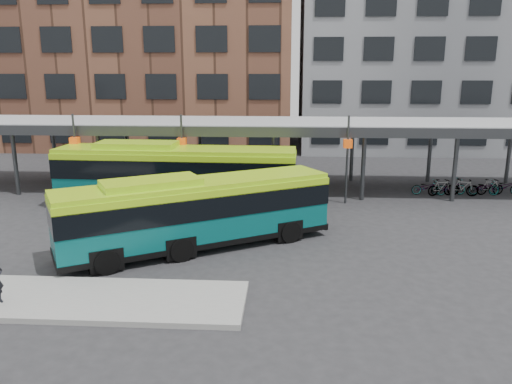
{
  "coord_description": "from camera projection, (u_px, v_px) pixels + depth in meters",
  "views": [
    {
      "loc": [
        2.71,
        -17.1,
        7.1
      ],
      "look_at": [
        1.38,
        4.6,
        1.8
      ],
      "focal_mm": 35.0,
      "sensor_mm": 36.0,
      "label": 1
    }
  ],
  "objects": [
    {
      "name": "boarding_island",
      "position": [
        25.0,
        298.0,
        15.83
      ],
      "size": [
        14.0,
        3.0,
        0.18
      ],
      "primitive_type": "cube",
      "color": "gray",
      "rests_on": "ground"
    },
    {
      "name": "bus_front",
      "position": [
        197.0,
        210.0,
        20.16
      ],
      "size": [
        10.81,
        7.66,
        3.07
      ],
      "rotation": [
        0.0,
        0.0,
        0.53
      ],
      "color": "#075454",
      "rests_on": "ground"
    },
    {
      "name": "building_grey",
      "position": [
        432.0,
        38.0,
        46.14
      ],
      "size": [
        24.0,
        14.0,
        20.0
      ],
      "primitive_type": "cube",
      "color": "slate",
      "rests_on": "ground"
    },
    {
      "name": "bus_rear",
      "position": [
        176.0,
        174.0,
        26.34
      ],
      "size": [
        12.66,
        3.18,
        3.47
      ],
      "rotation": [
        0.0,
        0.0,
        -0.03
      ],
      "color": "#075454",
      "rests_on": "ground"
    },
    {
      "name": "bike_rack",
      "position": [
        466.0,
        187.0,
        29.13
      ],
      "size": [
        6.41,
        1.33,
        1.03
      ],
      "color": "slate",
      "rests_on": "ground"
    },
    {
      "name": "canopy",
      "position": [
        241.0,
        125.0,
        29.98
      ],
      "size": [
        40.0,
        6.53,
        4.8
      ],
      "color": "#999B9E",
      "rests_on": "ground"
    },
    {
      "name": "building_brick",
      "position": [
        154.0,
        29.0,
        47.45
      ],
      "size": [
        26.0,
        14.0,
        22.0
      ],
      "primitive_type": "cube",
      "color": "brown",
      "rests_on": "ground"
    },
    {
      "name": "ground",
      "position": [
        211.0,
        268.0,
        18.43
      ],
      "size": [
        120.0,
        120.0,
        0.0
      ],
      "primitive_type": "plane",
      "color": "#28282B",
      "rests_on": "ground"
    }
  ]
}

